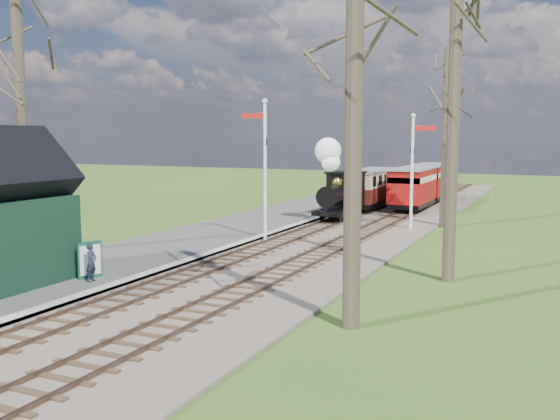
% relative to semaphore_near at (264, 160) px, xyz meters
% --- Properties ---
extents(distant_hills, '(114.40, 48.00, 22.02)m').
position_rel_semaphore_near_xyz_m(distant_hills, '(2.17, 48.38, -19.83)').
color(distant_hills, '#385B23').
rests_on(distant_hills, ground).
extents(ballast_bed, '(8.00, 60.00, 0.10)m').
position_rel_semaphore_near_xyz_m(ballast_bed, '(2.07, 6.00, -3.57)').
color(ballast_bed, brown).
rests_on(ballast_bed, ground).
extents(track_near, '(1.60, 60.00, 0.15)m').
position_rel_semaphore_near_xyz_m(track_near, '(0.77, 6.00, -3.52)').
color(track_near, brown).
rests_on(track_near, ground).
extents(track_far, '(1.60, 60.00, 0.15)m').
position_rel_semaphore_near_xyz_m(track_far, '(3.37, 6.00, -3.52)').
color(track_far, brown).
rests_on(track_far, ground).
extents(platform, '(5.00, 44.00, 0.20)m').
position_rel_semaphore_near_xyz_m(platform, '(-2.73, -2.00, -3.52)').
color(platform, '#474442').
rests_on(platform, ground).
extents(coping_strip, '(0.40, 44.00, 0.21)m').
position_rel_semaphore_near_xyz_m(coping_strip, '(-0.43, -2.00, -3.52)').
color(coping_strip, '#B2AD9E').
rests_on(coping_strip, ground).
extents(semaphore_near, '(1.22, 0.24, 6.22)m').
position_rel_semaphore_near_xyz_m(semaphore_near, '(0.00, 0.00, 0.00)').
color(semaphore_near, silver).
rests_on(semaphore_near, ground).
extents(semaphore_far, '(1.22, 0.24, 5.72)m').
position_rel_semaphore_near_xyz_m(semaphore_far, '(5.14, 6.00, -0.27)').
color(semaphore_far, silver).
rests_on(semaphore_far, ground).
extents(bare_trees, '(15.51, 22.39, 12.00)m').
position_rel_semaphore_near_xyz_m(bare_trees, '(2.10, -5.90, 1.59)').
color(bare_trees, '#382D23').
rests_on(bare_trees, ground).
extents(fence_line, '(12.60, 0.08, 1.00)m').
position_rel_semaphore_near_xyz_m(fence_line, '(1.07, 20.00, -3.07)').
color(fence_line, slate).
rests_on(fence_line, ground).
extents(locomotive, '(1.74, 4.06, 4.35)m').
position_rel_semaphore_near_xyz_m(locomotive, '(0.76, 7.54, -1.61)').
color(locomotive, black).
rests_on(locomotive, ground).
extents(coach, '(2.03, 6.96, 2.14)m').
position_rel_semaphore_near_xyz_m(coach, '(0.77, 13.60, -2.14)').
color(coach, black).
rests_on(coach, ground).
extents(red_carriage_a, '(2.05, 5.08, 2.16)m').
position_rel_semaphore_near_xyz_m(red_carriage_a, '(3.37, 13.79, -2.13)').
color(red_carriage_a, black).
rests_on(red_carriage_a, ground).
extents(red_carriage_b, '(2.05, 5.08, 2.16)m').
position_rel_semaphore_near_xyz_m(red_carriage_b, '(3.37, 19.29, -2.13)').
color(red_carriage_b, black).
rests_on(red_carriage_b, ground).
extents(sign_board, '(0.40, 0.76, 1.16)m').
position_rel_semaphore_near_xyz_m(sign_board, '(-1.61, -9.13, -2.84)').
color(sign_board, '#0E4131').
rests_on(sign_board, platform).
extents(person, '(0.35, 0.47, 1.19)m').
position_rel_semaphore_near_xyz_m(person, '(-1.24, -9.48, -2.83)').
color(person, '#1A222F').
rests_on(person, platform).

